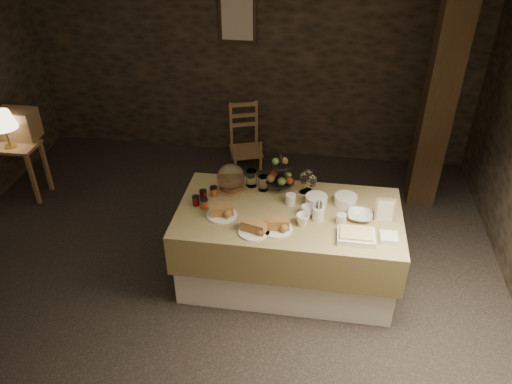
# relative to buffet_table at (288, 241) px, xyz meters

# --- Properties ---
(ground_plane) EXTENTS (5.50, 5.00, 0.01)m
(ground_plane) POSITION_rel_buffet_table_xyz_m (-0.71, -0.10, -0.44)
(ground_plane) COLOR black
(ground_plane) RESTS_ON ground
(room_shell) EXTENTS (5.52, 5.02, 2.60)m
(room_shell) POSITION_rel_buffet_table_xyz_m (-0.71, -0.10, 1.12)
(room_shell) COLOR black
(room_shell) RESTS_ON ground
(buffet_table) EXTENTS (1.93, 1.03, 0.77)m
(buffet_table) POSITION_rel_buffet_table_xyz_m (0.00, 0.00, 0.00)
(buffet_table) COLOR white
(buffet_table) RESTS_ON ground_plane
(console_table) EXTENTS (0.62, 0.35, 0.66)m
(console_table) POSITION_rel_buffet_table_xyz_m (-3.21, 0.95, 0.09)
(console_table) COLOR brown
(console_table) RESTS_ON ground_plane
(table_lamp) EXTENTS (0.28, 0.28, 0.43)m
(table_lamp) POSITION_rel_buffet_table_xyz_m (-3.16, 0.90, 0.54)
(table_lamp) COLOR #AA8D34
(table_lamp) RESTS_ON console_table
(wine_rack) EXTENTS (0.42, 0.26, 0.34)m
(wine_rack) POSITION_rel_buffet_table_xyz_m (-3.16, 1.13, 0.39)
(wine_rack) COLOR brown
(wine_rack) RESTS_ON console_table
(chair) EXTENTS (0.48, 0.46, 0.63)m
(chair) POSITION_rel_buffet_table_xyz_m (-0.72, 2.07, -0.08)
(chair) COLOR brown
(chair) RESTS_ON ground_plane
(timber_column) EXTENTS (0.30, 0.30, 2.60)m
(timber_column) POSITION_rel_buffet_table_xyz_m (1.39, 1.54, 0.86)
(timber_column) COLOR black
(timber_column) RESTS_ON ground_plane
(framed_picture) EXTENTS (0.45, 0.04, 0.55)m
(framed_picture) POSITION_rel_buffet_table_xyz_m (-0.86, 2.37, 1.31)
(framed_picture) COLOR #2F2316
(framed_picture) RESTS_ON room_shell
(plate_stack_a) EXTENTS (0.19, 0.19, 0.10)m
(plate_stack_a) POSITION_rel_buffet_table_xyz_m (0.22, 0.13, 0.38)
(plate_stack_a) COLOR white
(plate_stack_a) RESTS_ON buffet_table
(plate_stack_b) EXTENTS (0.20, 0.20, 0.08)m
(plate_stack_b) POSITION_rel_buffet_table_xyz_m (0.48, 0.19, 0.37)
(plate_stack_b) COLOR white
(plate_stack_b) RESTS_ON buffet_table
(cutlery_holder) EXTENTS (0.10, 0.10, 0.12)m
(cutlery_holder) POSITION_rel_buffet_table_xyz_m (0.25, -0.08, 0.39)
(cutlery_holder) COLOR white
(cutlery_holder) RESTS_ON buffet_table
(cup_a) EXTENTS (0.13, 0.13, 0.09)m
(cup_a) POSITION_rel_buffet_table_xyz_m (0.15, -0.03, 0.37)
(cup_a) COLOR white
(cup_a) RESTS_ON buffet_table
(cup_b) EXTENTS (0.14, 0.14, 0.10)m
(cup_b) POSITION_rel_buffet_table_xyz_m (0.13, -0.17, 0.38)
(cup_b) COLOR white
(cup_b) RESTS_ON buffet_table
(mug_c) EXTENTS (0.09, 0.09, 0.09)m
(mug_c) POSITION_rel_buffet_table_xyz_m (0.00, 0.12, 0.37)
(mug_c) COLOR white
(mug_c) RESTS_ON buffet_table
(mug_d) EXTENTS (0.08, 0.08, 0.09)m
(mug_d) POSITION_rel_buffet_table_xyz_m (0.44, -0.11, 0.37)
(mug_d) COLOR white
(mug_d) RESTS_ON buffet_table
(bowl) EXTENTS (0.22, 0.22, 0.05)m
(bowl) POSITION_rel_buffet_table_xyz_m (0.60, -0.01, 0.35)
(bowl) COLOR white
(bowl) RESTS_ON buffet_table
(cake_dome) EXTENTS (0.26, 0.26, 0.26)m
(cake_dome) POSITION_rel_buffet_table_xyz_m (-0.56, 0.29, 0.43)
(cake_dome) COLOR brown
(cake_dome) RESTS_ON buffet_table
(fruit_stand) EXTENTS (0.27, 0.27, 0.38)m
(fruit_stand) POSITION_rel_buffet_table_xyz_m (-0.11, 0.32, 0.47)
(fruit_stand) COLOR black
(fruit_stand) RESTS_ON buffet_table
(bread_platter_left) EXTENTS (0.26, 0.26, 0.11)m
(bread_platter_left) POSITION_rel_buffet_table_xyz_m (-0.56, -0.14, 0.37)
(bread_platter_left) COLOR white
(bread_platter_left) RESTS_ON buffet_table
(bread_platter_center) EXTENTS (0.26, 0.26, 0.11)m
(bread_platter_center) POSITION_rel_buffet_table_xyz_m (-0.26, -0.33, 0.37)
(bread_platter_center) COLOR white
(bread_platter_center) RESTS_ON buffet_table
(bread_platter_right) EXTENTS (0.26, 0.26, 0.11)m
(bread_platter_right) POSITION_rel_buffet_table_xyz_m (-0.08, -0.26, 0.37)
(bread_platter_right) COLOR white
(bread_platter_right) RESTS_ON buffet_table
(jam_jars) EXTENTS (0.18, 0.26, 0.07)m
(jam_jars) POSITION_rel_buffet_table_xyz_m (-0.76, 0.04, 0.36)
(jam_jars) COLOR #58060E
(jam_jars) RESTS_ON buffet_table
(tart_dish) EXTENTS (0.30, 0.22, 0.07)m
(tart_dish) POSITION_rel_buffet_table_xyz_m (0.56, -0.29, 0.36)
(tart_dish) COLOR white
(tart_dish) RESTS_ON buffet_table
(square_dish) EXTENTS (0.14, 0.14, 0.04)m
(square_dish) POSITION_rel_buffet_table_xyz_m (0.82, -0.26, 0.35)
(square_dish) COLOR white
(square_dish) RESTS_ON buffet_table
(menu_frame) EXTENTS (0.17, 0.07, 0.22)m
(menu_frame) POSITION_rel_buffet_table_xyz_m (0.80, 0.01, 0.42)
(menu_frame) COLOR brown
(menu_frame) RESTS_ON buffet_table
(storage_jar_a) EXTENTS (0.10, 0.10, 0.16)m
(storage_jar_a) POSITION_rel_buffet_table_xyz_m (-0.38, 0.36, 0.41)
(storage_jar_a) COLOR white
(storage_jar_a) RESTS_ON buffet_table
(storage_jar_b) EXTENTS (0.09, 0.09, 0.14)m
(storage_jar_b) POSITION_rel_buffet_table_xyz_m (-0.27, 0.31, 0.40)
(storage_jar_b) COLOR white
(storage_jar_b) RESTS_ON buffet_table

